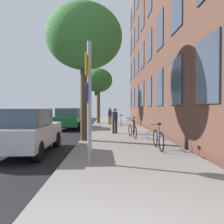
{
  "coord_description": "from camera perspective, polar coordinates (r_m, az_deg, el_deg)",
  "views": [
    {
      "loc": [
        0.25,
        -1.81,
        1.66
      ],
      "look_at": [
        0.61,
        12.21,
        1.4
      ],
      "focal_mm": 35.69,
      "sensor_mm": 36.0,
      "label": 1
    }
  ],
  "objects": [
    {
      "name": "bicycle_3",
      "position": [
        18.78,
        2.31,
        -2.44
      ],
      "size": [
        0.42,
        1.7,
        0.99
      ],
      "color": "black",
      "rests_on": "sidewalk"
    },
    {
      "name": "pedestrian_1",
      "position": [
        20.69,
        -0.56,
        -0.72
      ],
      "size": [
        0.4,
        0.4,
        1.56
      ],
      "color": "olive",
      "rests_on": "sidewalk"
    },
    {
      "name": "sign_post",
      "position": [
        6.23,
        -6.05,
        4.3
      ],
      "size": [
        0.16,
        0.6,
        3.38
      ],
      "color": "gray",
      "rests_on": "sidewalk"
    },
    {
      "name": "ground_plane",
      "position": [
        17.09,
        -10.43,
        -4.51
      ],
      "size": [
        41.8,
        41.8,
        0.0
      ],
      "primitive_type": "plane",
      "color": "#332D28"
    },
    {
      "name": "tree_far",
      "position": [
        22.45,
        -3.51,
        7.97
      ],
      "size": [
        2.79,
        2.79,
        5.47
      ],
      "color": "brown",
      "rests_on": "sidewalk"
    },
    {
      "name": "pedestrian_0",
      "position": [
        13.39,
        0.72,
        -1.78
      ],
      "size": [
        0.42,
        0.42,
        1.53
      ],
      "color": "#26262D",
      "rests_on": "sidewalk"
    },
    {
      "name": "car_1",
      "position": [
        17.56,
        -10.79,
        -1.61
      ],
      "size": [
        2.07,
        4.4,
        1.62
      ],
      "color": "#19662D",
      "rests_on": "road_asphalt"
    },
    {
      "name": "traffic_light",
      "position": [
        24.11,
        -3.93,
        3.47
      ],
      "size": [
        0.43,
        0.24,
        3.72
      ],
      "color": "black",
      "rests_on": "sidewalk"
    },
    {
      "name": "road_asphalt",
      "position": [
        17.54,
        -17.24,
        -4.38
      ],
      "size": [
        7.0,
        38.0,
        0.01
      ],
      "primitive_type": "cube",
      "color": "black",
      "rests_on": "ground"
    },
    {
      "name": "car_0",
      "position": [
        8.61,
        -21.32,
        -4.47
      ],
      "size": [
        1.87,
        3.98,
        1.62
      ],
      "color": "#B7B7BC",
      "rests_on": "road_asphalt"
    },
    {
      "name": "sidewalk",
      "position": [
        16.9,
        1.41,
        -4.35
      ],
      "size": [
        4.2,
        38.0,
        0.12
      ],
      "primitive_type": "cube",
      "color": "gray",
      "rests_on": "ground"
    },
    {
      "name": "bicycle_1",
      "position": [
        11.65,
        5.27,
        -4.72
      ],
      "size": [
        0.42,
        1.6,
        0.94
      ],
      "color": "black",
      "rests_on": "sidewalk"
    },
    {
      "name": "tree_near",
      "position": [
        11.11,
        -7.12,
        18.29
      ],
      "size": [
        3.57,
        3.57,
        6.39
      ],
      "color": "#4C3823",
      "rests_on": "sidewalk"
    },
    {
      "name": "building_facade",
      "position": [
        17.58,
        10.5,
        19.63
      ],
      "size": [
        0.56,
        27.0,
        14.47
      ],
      "color": "#513328",
      "rests_on": "ground"
    },
    {
      "name": "bicycle_0",
      "position": [
        8.53,
        11.74,
        -6.71
      ],
      "size": [
        0.42,
        1.68,
        0.99
      ],
      "color": "black",
      "rests_on": "sidewalk"
    },
    {
      "name": "bicycle_2",
      "position": [
        14.15,
        5.71,
        -3.64
      ],
      "size": [
        0.46,
        1.66,
        0.97
      ],
      "color": "black",
      "rests_on": "sidewalk"
    }
  ]
}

